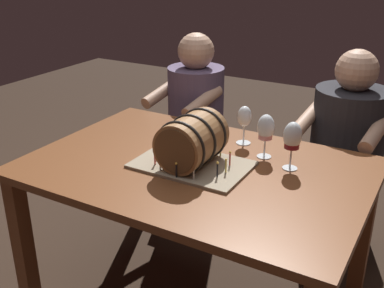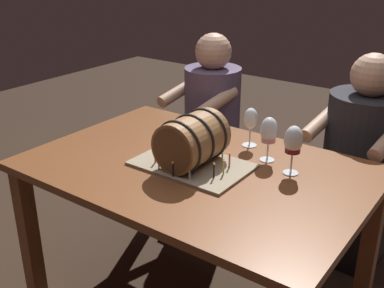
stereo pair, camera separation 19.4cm
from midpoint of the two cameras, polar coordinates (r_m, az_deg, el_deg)
dining_table at (r=2.03m, az=3.30°, el=-5.18°), size 1.42×0.96×0.74m
barrel_cake at (r=1.93m, az=2.86°, el=0.06°), size 0.48×0.32×0.23m
wine_glass_empty at (r=2.16m, az=9.70°, el=2.88°), size 0.07×0.07×0.18m
wine_glass_rose at (r=2.02m, az=12.05°, el=1.37°), size 0.07×0.07×0.20m
wine_glass_red at (r=1.92m, az=15.05°, el=0.18°), size 0.08×0.08×0.21m
person_seated_left at (r=2.91m, az=4.30°, el=1.33°), size 0.42×0.50×1.14m
person_seated_right at (r=2.59m, az=21.63°, el=-2.78°), size 0.45×0.52×1.13m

